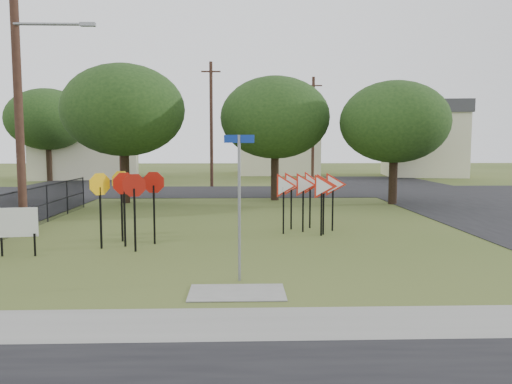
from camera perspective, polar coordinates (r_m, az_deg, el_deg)
The scene contains 23 objects.
ground at distance 12.90m, azimuth -2.12°, elevation -8.38°, with size 140.00×140.00×0.00m, color #3F511E.
sidewalk at distance 8.87m, azimuth -2.25°, elevation -14.81°, with size 30.00×1.60×0.02m, color gray.
planting_strip at distance 7.76m, azimuth -2.31°, elevation -17.90°, with size 30.00×0.80×0.02m, color #3F511E.
street_right at distance 25.67m, azimuth 25.88°, elevation -1.97°, with size 8.00×50.00×0.02m, color black.
street_far at distance 32.67m, azimuth -1.96°, elevation 0.05°, with size 60.00×8.00×0.02m, color black.
curb_pad at distance 10.58m, azimuth -2.18°, elevation -11.43°, with size 2.00×1.20×0.02m, color gray.
street_name_sign at distance 11.16m, azimuth -1.93°, elevation -0.79°, with size 0.67×0.16×3.30m.
stop_sign_cluster at distance 15.49m, azimuth -14.55°, elevation 0.15°, with size 2.07×1.79×2.27m.
yield_sign_cluster at distance 17.58m, azimuth 6.13°, elevation 0.54°, with size 2.71×2.06×2.14m.
info_board at distance 15.24m, azimuth -25.61°, elevation -3.31°, with size 1.08×0.18×1.35m.
utility_pole_main at distance 18.64m, azimuth -25.44°, elevation 11.49°, with size 3.55×0.33×10.00m.
far_pole_a at distance 36.61m, azimuth -5.13°, elevation 7.81°, with size 1.40×0.24×9.00m.
far_pole_b at distance 40.98m, azimuth 6.53°, elevation 7.19°, with size 1.40×0.24×8.50m.
far_pole_c at distance 43.73m, azimuth -15.28°, elevation 7.25°, with size 1.40×0.24×9.00m.
fence_run at distance 20.41m, azimuth -23.91°, elevation -1.48°, with size 0.05×11.55×1.50m.
house_left at distance 48.61m, azimuth -18.77°, elevation 5.84°, with size 10.58×8.88×7.20m.
house_mid at distance 52.67m, azimuth 2.45°, elevation 5.52°, with size 8.40×8.40×6.20m.
house_right at distance 51.73m, azimuth 18.53°, elevation 5.80°, with size 8.30×8.30×7.20m.
tree_near_left at distance 27.27m, azimuth -14.89°, elevation 9.00°, with size 6.40×6.40×7.27m.
tree_near_mid at distance 27.63m, azimuth 2.19°, elevation 8.47°, with size 6.00×6.00×6.80m.
tree_near_right at distance 26.75m, azimuth 15.55°, elevation 7.70°, with size 5.60×5.60×6.33m.
tree_far_left at distance 45.51m, azimuth -22.73°, elevation 7.67°, with size 6.80×6.80×7.73m.
tree_far_right at distance 46.68m, azimuth 15.64°, elevation 7.04°, with size 6.00×6.00×6.80m.
Camera 1 is at (0.07, -12.52, 3.08)m, focal length 35.00 mm.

